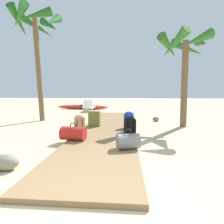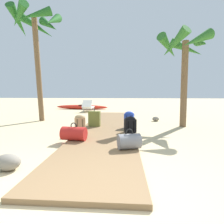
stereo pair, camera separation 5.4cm
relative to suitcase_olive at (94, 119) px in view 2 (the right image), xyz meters
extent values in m
plane|color=#D1BA8C|center=(0.49, -0.91, -0.35)|extent=(60.00, 60.00, 0.00)
cube|color=olive|center=(0.49, -0.06, -0.31)|extent=(1.73, 8.47, 0.08)
cube|color=olive|center=(0.00, 0.00, 0.00)|extent=(0.41, 0.23, 0.53)
cylinder|color=black|center=(0.00, 0.00, 0.34)|extent=(0.02, 0.02, 0.14)
cylinder|color=slate|center=(1.16, -2.43, -0.10)|extent=(0.54, 0.44, 0.33)
torus|color=black|center=(1.16, -2.43, 0.09)|extent=(0.16, 0.07, 0.16)
cube|color=black|center=(1.23, -0.89, -0.07)|extent=(0.37, 0.30, 0.40)
ellipsoid|color=black|center=(1.23, -0.89, 0.14)|extent=(0.35, 0.28, 0.17)
cylinder|color=black|center=(1.17, -1.03, -0.07)|extent=(0.04, 0.04, 0.32)
cylinder|color=black|center=(1.34, -1.00, -0.07)|extent=(0.04, 0.04, 0.32)
cube|color=tan|center=(-0.27, -0.98, -0.04)|extent=(0.35, 0.29, 0.46)
ellipsoid|color=tan|center=(-0.27, -0.98, 0.20)|extent=(0.33, 0.27, 0.15)
cylinder|color=brown|center=(-0.32, -1.11, -0.04)|extent=(0.04, 0.04, 0.37)
cylinder|color=brown|center=(-0.17, -1.08, -0.04)|extent=(0.04, 0.04, 0.37)
cube|color=#2847B7|center=(1.22, -0.26, -0.02)|extent=(0.35, 0.29, 0.49)
ellipsoid|color=#2847B7|center=(1.22, -0.26, 0.22)|extent=(0.33, 0.27, 0.16)
cylinder|color=navy|center=(1.12, -0.35, -0.02)|extent=(0.04, 0.04, 0.39)
cylinder|color=navy|center=(1.27, -0.39, -0.02)|extent=(0.04, 0.04, 0.39)
cylinder|color=red|center=(-0.21, -1.84, -0.10)|extent=(0.65, 0.41, 0.34)
torus|color=black|center=(-0.21, -1.84, 0.10)|extent=(0.17, 0.04, 0.16)
cylinder|color=brown|center=(3.25, 0.61, 1.22)|extent=(0.23, 0.35, 3.14)
cone|color=#2D6B28|center=(3.77, 0.54, 2.68)|extent=(0.50, 1.14, 0.70)
cone|color=#2D6B28|center=(3.46, 1.21, 2.64)|extent=(1.34, 0.76, 0.89)
cone|color=#2D6B28|center=(2.73, 1.02, 2.66)|extent=(1.13, 1.29, 0.88)
cone|color=#2D6B28|center=(2.76, 0.28, 2.60)|extent=(0.95, 1.18, 0.97)
cone|color=#2D6B28|center=(3.43, 0.08, 2.66)|extent=(1.21, 0.72, 0.78)
cylinder|color=brown|center=(-2.65, 1.36, 1.85)|extent=(0.22, 0.49, 4.39)
cone|color=#236023|center=(-1.92, 1.38, 3.89)|extent=(0.40, 1.46, 1.00)
cone|color=#236023|center=(-2.29, 1.86, 3.88)|extent=(1.22, 1.02, 0.92)
cone|color=#236023|center=(-2.93, 2.05, 3.88)|extent=(1.50, 0.89, 1.05)
cone|color=#236023|center=(-3.37, 1.31, 3.85)|extent=(0.46, 1.42, 1.12)
cone|color=#236023|center=(-3.08, 0.87, 3.92)|extent=(1.26, 1.15, 0.83)
cone|color=#236023|center=(-2.37, 0.86, 3.92)|extent=(1.23, 0.90, 0.78)
cube|color=white|center=(-1.30, 5.43, -0.09)|extent=(0.63, 1.41, 0.08)
cube|color=white|center=(-1.28, 4.83, 0.19)|extent=(0.61, 0.54, 0.46)
cylinder|color=silver|center=(-1.55, 5.98, -0.24)|extent=(0.04, 0.04, 0.22)
cylinder|color=silver|center=(-1.07, 5.99, -0.24)|extent=(0.04, 0.04, 0.22)
cylinder|color=silver|center=(-1.52, 4.86, -0.24)|extent=(0.04, 0.04, 0.22)
cylinder|color=silver|center=(-1.04, 4.88, -0.24)|extent=(0.04, 0.04, 0.22)
ellipsoid|color=red|center=(-2.11, 6.80, -0.19)|extent=(4.01, 1.09, 0.32)
torus|color=black|center=(-2.11, 6.80, -0.04)|extent=(0.54, 0.54, 0.05)
ellipsoid|color=gray|center=(-0.88, -3.42, -0.21)|extent=(0.45, 0.34, 0.27)
ellipsoid|color=gray|center=(2.45, 1.70, -0.25)|extent=(0.31, 0.26, 0.20)
camera|label=1|loc=(1.09, -6.09, 0.95)|focal=28.17mm
camera|label=2|loc=(1.04, -6.10, 0.95)|focal=28.17mm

